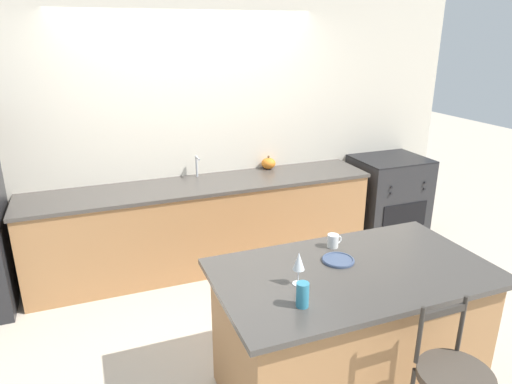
{
  "coord_description": "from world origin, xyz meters",
  "views": [
    {
      "loc": [
        -1.04,
        -3.79,
        2.3
      ],
      "look_at": [
        0.17,
        -0.65,
        1.11
      ],
      "focal_mm": 32.0,
      "sensor_mm": 36.0,
      "label": 1
    }
  ],
  "objects": [
    {
      "name": "ground_plane",
      "position": [
        0.0,
        0.0,
        0.0
      ],
      "size": [
        18.0,
        18.0,
        0.0
      ],
      "primitive_type": "plane",
      "color": "beige"
    },
    {
      "name": "wall_back",
      "position": [
        0.0,
        0.72,
        1.35
      ],
      "size": [
        6.0,
        0.07,
        2.7
      ],
      "color": "beige",
      "rests_on": "ground_plane"
    },
    {
      "name": "back_counter",
      "position": [
        0.0,
        0.39,
        0.45
      ],
      "size": [
        3.43,
        0.7,
        0.89
      ],
      "color": "#A87547",
      "rests_on": "ground_plane"
    },
    {
      "name": "sink_faucet",
      "position": [
        0.0,
        0.59,
        1.03
      ],
      "size": [
        0.02,
        0.13,
        0.22
      ],
      "color": "#ADAFB5",
      "rests_on": "back_counter"
    },
    {
      "name": "kitchen_island",
      "position": [
        0.42,
        -1.68,
        0.46
      ],
      "size": [
        1.73,
        0.97,
        0.91
      ],
      "color": "#A87547",
      "rests_on": "ground_plane"
    },
    {
      "name": "oven_range",
      "position": [
        2.21,
        0.36,
        0.47
      ],
      "size": [
        0.8,
        0.69,
        0.94
      ],
      "color": "#28282B",
      "rests_on": "ground_plane"
    },
    {
      "name": "dinner_plate",
      "position": [
        0.38,
        -1.55,
        0.92
      ],
      "size": [
        0.21,
        0.21,
        0.02
      ],
      "color": "#425170",
      "rests_on": "kitchen_island"
    },
    {
      "name": "wine_glass",
      "position": [
        0.02,
        -1.71,
        1.06
      ],
      "size": [
        0.07,
        0.07,
        0.2
      ],
      "color": "white",
      "rests_on": "kitchen_island"
    },
    {
      "name": "coffee_mug",
      "position": [
        0.46,
        -1.36,
        0.96
      ],
      "size": [
        0.11,
        0.08,
        0.09
      ],
      "color": "white",
      "rests_on": "kitchen_island"
    },
    {
      "name": "tumbler_cup",
      "position": [
        -0.06,
        -1.92,
        0.98
      ],
      "size": [
        0.07,
        0.07,
        0.14
      ],
      "color": "teal",
      "rests_on": "kitchen_island"
    },
    {
      "name": "pumpkin_decoration",
      "position": [
        0.79,
        0.61,
        0.95
      ],
      "size": [
        0.15,
        0.15,
        0.14
      ],
      "color": "orange",
      "rests_on": "back_counter"
    }
  ]
}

